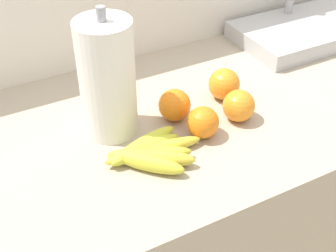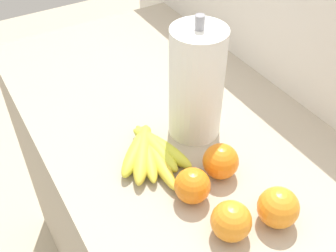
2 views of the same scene
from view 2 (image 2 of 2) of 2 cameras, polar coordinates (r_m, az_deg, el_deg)
banana_bunch at (r=0.90m, az=-2.57°, el=-3.58°), size 0.22×0.17×0.04m
orange_front at (r=0.76m, az=8.94°, el=-13.13°), size 0.08×0.08×0.08m
orange_far_right at (r=0.80m, az=15.15°, el=-10.94°), size 0.08×0.08×0.08m
orange_center at (r=0.86m, az=7.38°, el=-4.91°), size 0.08×0.08×0.08m
orange_back_left at (r=0.81m, az=3.44°, el=-8.34°), size 0.07×0.07×0.07m
paper_towel_roll at (r=0.90m, az=3.99°, el=5.88°), size 0.12×0.12×0.29m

